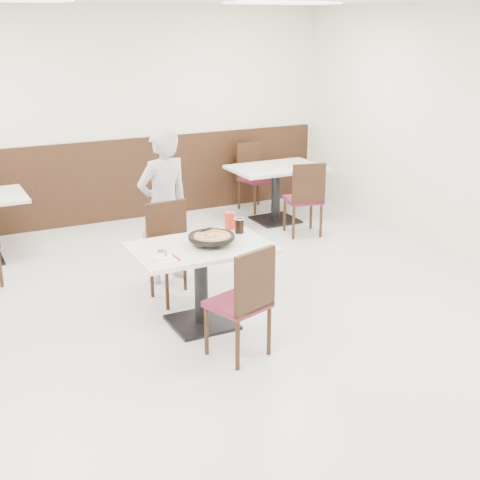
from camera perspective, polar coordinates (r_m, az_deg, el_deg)
name	(u,v)px	position (r m, az deg, el deg)	size (l,w,h in m)	color
floor	(234,316)	(6.23, -0.56, -6.51)	(7.00, 7.00, 0.00)	silver
wall_back	(115,116)	(9.01, -10.58, 10.33)	(6.00, 0.04, 2.80)	white
wainscot_back	(120,180)	(9.15, -10.23, 5.04)	(5.90, 0.03, 1.10)	black
fluo_panel_c	(3,0)	(6.95, -19.61, 18.70)	(1.20, 0.60, 0.02)	white
fluo_panel_d	(282,3)	(7.94, 3.64, 19.52)	(1.20, 0.60, 0.02)	white
main_table	(201,285)	(5.94, -3.33, -3.89)	(1.20, 0.80, 0.75)	silver
chair_near	(238,301)	(5.37, -0.20, -5.24)	(0.42, 0.42, 0.95)	black
chair_far	(176,254)	(6.44, -5.52, -1.17)	(0.42, 0.42, 0.95)	black
trivet	(208,242)	(5.84, -2.74, -0.17)	(0.11, 0.11, 0.04)	black
pizza_pan	(212,240)	(5.82, -2.44, 0.00)	(0.36, 0.36, 0.01)	black
pizza	(212,239)	(5.80, -2.38, 0.12)	(0.33, 0.33, 0.02)	#CB7F39
pizza_server	(210,234)	(5.80, -2.54, 0.49)	(0.07, 0.09, 0.00)	silver
napkin	(167,259)	(5.51, -6.24, -1.62)	(0.18, 0.18, 0.00)	white
side_plate	(163,257)	(5.52, -6.60, -1.49)	(0.16, 0.16, 0.01)	white
fork	(166,253)	(5.59, -6.37, -1.15)	(0.01, 0.16, 0.00)	silver
cola_glass	(239,226)	(6.12, -0.06, 1.20)	(0.08, 0.08, 0.13)	black
red_cup	(230,220)	(6.24, -0.87, 1.69)	(0.10, 0.10, 0.16)	red
diner_person	(164,206)	(6.86, -6.53, 2.92)	(0.59, 0.39, 1.62)	silver
bg_table_right	(276,194)	(9.00, 3.07, 3.94)	(1.20, 0.80, 0.75)	silver
bg_chair_right_near	(303,198)	(8.44, 5.41, 3.60)	(0.42, 0.42, 0.95)	black
bg_chair_right_far	(257,177)	(9.51, 1.45, 5.38)	(0.42, 0.42, 0.95)	black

